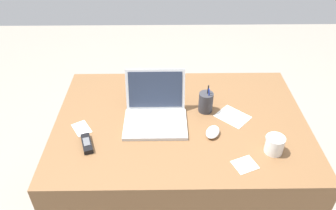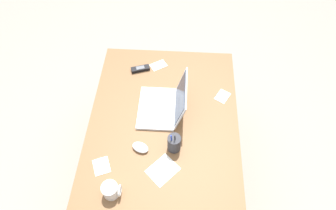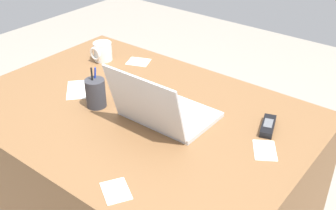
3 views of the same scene
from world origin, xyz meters
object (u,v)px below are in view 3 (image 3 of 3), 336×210
Objects in this scene: laptop at (163,110)px; cordless_phone at (268,126)px; computer_mouse at (127,83)px; pen_holder at (96,93)px; coffee_mug_white at (102,52)px.

laptop reaches higher than cordless_phone.
pen_holder reaches higher than computer_mouse.
pen_holder reaches higher than cordless_phone.
computer_mouse is 0.61× the size of pen_holder.
computer_mouse is 0.74× the size of cordless_phone.
coffee_mug_white is 0.91m from cordless_phone.
coffee_mug_white is at bearing -47.48° from pen_holder.
cordless_phone is (-0.63, -0.07, -0.00)m from computer_mouse.
pen_holder is (0.28, 0.08, 0.01)m from laptop.
computer_mouse is at bearing 6.52° from cordless_phone.
computer_mouse is 0.63m from cordless_phone.
pen_holder is at bearing 132.52° from coffee_mug_white.
cordless_phone is 0.67m from pen_holder.
computer_mouse is 0.31m from coffee_mug_white.
cordless_phone is (-0.91, 0.05, -0.03)m from coffee_mug_white.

